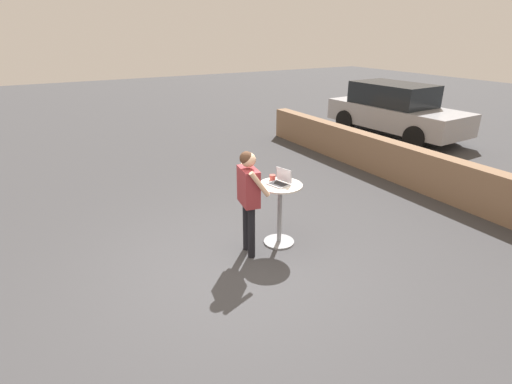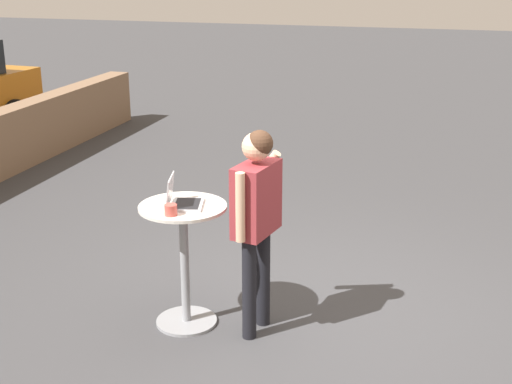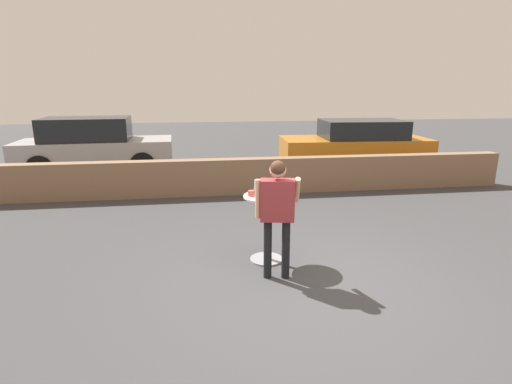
# 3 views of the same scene
# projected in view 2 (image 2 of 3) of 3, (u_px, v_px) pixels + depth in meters

# --- Properties ---
(ground_plane) EXTENTS (50.00, 50.00, 0.00)m
(ground_plane) POSITION_uv_depth(u_px,v_px,m) (311.00, 316.00, 5.90)
(ground_plane) COLOR #3D3D3F
(cafe_table) EXTENTS (0.69, 0.69, 1.01)m
(cafe_table) POSITION_uv_depth(u_px,v_px,m) (184.00, 251.00, 5.59)
(cafe_table) COLOR gray
(cafe_table) RESTS_ON ground_plane
(laptop) EXTENTS (0.36, 0.33, 0.24)m
(laptop) POSITION_uv_depth(u_px,v_px,m) (181.00, 199.00, 5.45)
(laptop) COLOR #B7BABF
(laptop) RESTS_ON cafe_table
(coffee_mug) EXTENTS (0.13, 0.10, 0.08)m
(coffee_mug) POSITION_uv_depth(u_px,v_px,m) (171.00, 210.00, 5.25)
(coffee_mug) COLOR #C14C42
(coffee_mug) RESTS_ON cafe_table
(standing_person) EXTENTS (0.62, 0.34, 1.64)m
(standing_person) POSITION_uv_depth(u_px,v_px,m) (256.00, 207.00, 5.35)
(standing_person) COLOR black
(standing_person) RESTS_ON ground_plane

